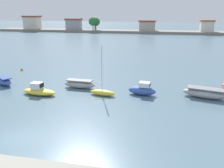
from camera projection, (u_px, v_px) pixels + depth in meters
ground_plane at (17, 139)px, 19.88m from camera, size 400.00×400.00×0.00m
moored_boat_0 at (4, 81)px, 34.11m from camera, size 4.04×3.45×1.16m
moored_boat_1 at (39, 91)px, 30.05m from camera, size 4.44×2.00×1.54m
moored_boat_2 at (80, 84)px, 32.65m from camera, size 4.37×1.51×1.11m
moored_boat_3 at (103, 92)px, 29.82m from camera, size 3.34×1.49×6.04m
moored_boat_4 at (142, 90)px, 29.97m from camera, size 3.53×1.75×1.63m
moored_boat_5 at (206, 93)px, 28.96m from camera, size 5.51×2.91×1.20m
mooring_buoy_1 at (22, 69)px, 42.14m from camera, size 0.43×0.43×0.43m
distant_shoreline at (125, 28)px, 110.77m from camera, size 134.65×8.92×7.28m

